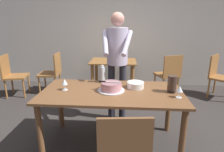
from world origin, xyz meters
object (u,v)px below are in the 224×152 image
Objects in this scene: water_bottle at (102,75)px; chair_near_side at (123,152)px; main_dining_table at (112,99)px; hurricane_lamp at (172,84)px; wine_glass_far at (64,82)px; background_chair_2 at (12,74)px; cake_knife at (105,82)px; person_cutting_cake at (117,56)px; background_chair_3 at (169,73)px; background_chair_1 at (52,71)px; cake_on_platter at (111,87)px; background_table at (113,68)px; background_chair_0 at (219,75)px; plate_stack at (136,85)px; wine_glass_near at (180,89)px.

chair_near_side is (0.32, -1.16, -0.37)m from water_bottle.
hurricane_lamp reaches higher than main_dining_table.
wine_glass_far is 2.31m from background_chair_2.
cake_knife is 0.16× the size of person_cutting_cake.
chair_near_side and background_chair_2 have the same top height.
background_chair_1 is at bearing -179.01° from background_chair_3.
water_bottle reaches higher than cake_on_platter.
person_cutting_cake is at bearing 86.11° from cake_on_platter.
background_table is 1.37m from background_chair_1.
background_chair_0 is 3.61m from background_chair_1.
cake_on_platter reaches higher than main_dining_table.
background_chair_2 is at bearing 145.53° from main_dining_table.
chair_near_side is 2.85m from background_chair_3.
main_dining_table is 12.26× the size of wine_glass_far.
cake_knife reaches higher than main_dining_table.
main_dining_table is 1.96× the size of background_chair_1.
background_chair_2 reaches higher than main_dining_table.
background_chair_1 is at bearing 127.77° from cake_knife.
person_cutting_cake is 1.91× the size of background_chair_3.
background_table is (-0.27, 2.72, 0.09)m from chair_near_side.
chair_near_side reaches higher than plate_stack.
main_dining_table is 1.90m from background_table.
wine_glass_near is 3.02m from background_chair_1.
wine_glass_far is 0.56m from water_bottle.
cake_on_platter is at bearing 168.45° from wine_glass_near.
background_table is at bearing 93.24° from main_dining_table.
water_bottle is (-0.16, 0.34, 0.22)m from main_dining_table.
chair_near_side is 3.11m from background_chair_1.
plate_stack is at bearing 9.50° from wine_glass_far.
chair_near_side is at bearing -85.07° from person_cutting_cake.
chair_near_side reaches higher than cake_knife.
background_table is (0.49, 1.91, -0.28)m from wine_glass_far.
person_cutting_cake reaches higher than background_chair_0.
chair_near_side is at bearing -132.90° from wine_glass_near.
wine_glass_far is at bearing -179.53° from main_dining_table.
background_chair_2 is (-2.18, 1.53, -0.37)m from cake_knife.
background_chair_2 is at bearing 152.93° from hurricane_lamp.
cake_on_platter is 1.36× the size of water_bottle.
chair_near_side reaches higher than cake_on_platter.
wine_glass_near is at bearing -99.19° from background_chair_3.
background_chair_2 reaches higher than cake_knife.
cake_knife is at bearing 176.04° from cake_on_platter.
hurricane_lamp reaches higher than background_table.
hurricane_lamp is at bearing -16.14° from plate_stack.
person_cutting_cake is (0.63, 0.66, 0.22)m from wine_glass_far.
cake_on_platter reaches higher than background_table.
background_table is at bearing 75.57° from wine_glass_far.
background_chair_0 is at bearing 28.65° from person_cutting_cake.
water_bottle is at bearing -147.59° from background_chair_0.
background_chair_2 is (-0.78, -0.27, 0.00)m from background_chair_1.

